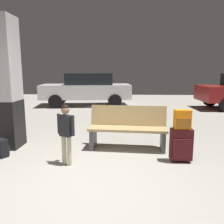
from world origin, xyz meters
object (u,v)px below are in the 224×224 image
Objects in this scene: backpack_dark_floor at (1,148)px; suitcase at (181,144)px; bench at (128,128)px; parked_car_far at (87,88)px; structural_pillar at (4,84)px; backpack_bright at (182,120)px; child at (66,128)px.

suitcase is at bearing -1.77° from backpack_dark_floor.
bench is 2.50m from backpack_dark_floor.
backpack_dark_floor is at bearing 178.23° from suitcase.
parked_car_far is at bearing 84.69° from backpack_dark_floor.
structural_pillar is 3.62m from backpack_bright.
backpack_dark_floor is at bearing -166.38° from bench.
suitcase is (3.50, -0.70, -1.02)m from structural_pillar.
structural_pillar reaches higher than parked_car_far.
backpack_bright is at bearing -11.26° from structural_pillar.
parked_car_far is at bearing 111.65° from backpack_bright.
backpack_dark_floor is (-3.35, 0.10, -0.15)m from suitcase.
backpack_bright is (3.50, -0.70, -0.57)m from structural_pillar.
parked_car_far is at bearing 82.79° from structural_pillar.
structural_pillar reaches higher than child.
child reaches higher than bench.
backpack_bright is at bearing -1.78° from backpack_dark_floor.
child is at bearing -84.22° from parked_car_far.
child is (1.50, -0.92, -0.69)m from structural_pillar.
child is at bearing -31.63° from structural_pillar.
structural_pillar reaches higher than backpack_dark_floor.
parked_car_far reaches higher than suitcase.
structural_pillar is at bearing -97.21° from parked_car_far.
child is at bearing -13.73° from backpack_dark_floor.
structural_pillar is at bearing 179.82° from bench.
child is 3.11× the size of backpack_dark_floor.
parked_car_far is (-1.79, 6.17, 0.36)m from bench.
parked_car_far reaches higher than backpack_bright.
bench is at bearing 143.63° from backpack_bright.
structural_pillar is 0.63× the size of parked_car_far.
backpack_dark_floor is at bearing 178.22° from backpack_bright.
backpack_bright is 0.08× the size of parked_car_far.
backpack_dark_floor is 6.82m from parked_car_far.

